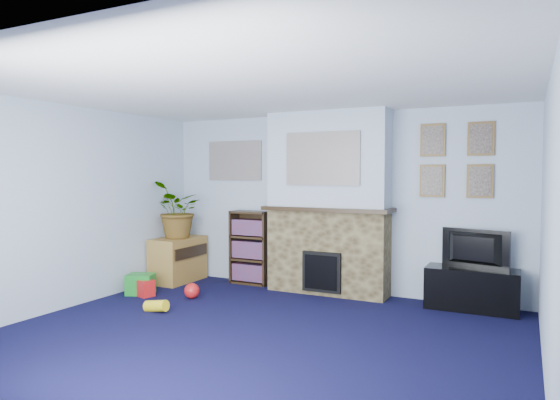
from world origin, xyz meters
The scene contains 26 objects.
floor centered at (0.00, 0.00, 0.00)m, with size 5.00×4.50×0.01m, color black.
ceiling centered at (0.00, 0.00, 2.40)m, with size 5.00×4.50×0.01m, color white.
wall_back centered at (0.00, 2.25, 1.20)m, with size 5.00×0.04×2.40m, color #AABACE.
wall_front centered at (0.00, -2.25, 1.20)m, with size 5.00×0.04×2.40m, color #AABACE.
wall_left centered at (-2.50, 0.00, 1.20)m, with size 0.04×4.50×2.40m, color #AABACE.
wall_right centered at (2.50, 0.00, 1.20)m, with size 0.04×4.50×2.40m, color #AABACE.
chimney_breast centered at (0.00, 2.05, 1.18)m, with size 1.72×0.50×2.40m.
collage_main centered at (0.00, 1.84, 1.78)m, with size 1.00×0.03×0.68m, color gray.
collage_left centered at (-1.55, 2.23, 1.78)m, with size 0.90×0.03×0.58m, color gray.
portrait_tl centered at (1.30, 2.23, 2.00)m, with size 0.30×0.03×0.40m, color brown.
portrait_tr centered at (1.85, 2.23, 2.00)m, with size 0.30×0.03×0.40m, color brown.
portrait_bl centered at (1.30, 2.23, 1.50)m, with size 0.30×0.03×0.40m, color brown.
portrait_br centered at (1.85, 2.23, 1.50)m, with size 0.30×0.03×0.40m, color brown.
tv_stand centered at (1.80, 2.03, 0.23)m, with size 1.03×0.43×0.49m, color black.
television centered at (1.80, 2.05, 0.71)m, with size 0.78×0.10×0.45m, color black.
bookshelf centered at (-1.20, 2.11, 0.50)m, with size 0.58×0.28×1.05m.
sideboard centered at (-2.24, 1.75, 0.35)m, with size 0.46×0.83×0.65m, color olive.
potted_plant centered at (-2.19, 1.70, 1.06)m, with size 0.75×0.65×0.83m, color #26661E.
mantel_clock centered at (0.01, 2.00, 1.22)m, with size 0.11×0.06×0.15m, color gold.
mantel_candle centered at (0.26, 2.00, 1.23)m, with size 0.05×0.05×0.16m, color #B2BFC6.
mantel_teddy centered at (-0.47, 2.00, 1.22)m, with size 0.14×0.14×0.14m, color gray.
mantel_can centered at (0.73, 2.00, 1.21)m, with size 0.06×0.06×0.12m, color red.
green_crate centered at (-2.19, 0.89, 0.14)m, with size 0.33×0.27×0.27m, color #198C26.
toy_ball centered at (-1.44, 1.00, 0.09)m, with size 0.20×0.20×0.20m, color red.
toy_block centered at (-2.04, 0.83, 0.11)m, with size 0.17×0.17×0.21m, color red.
toy_tube centered at (-1.43, 0.31, 0.07)m, with size 0.13×0.13×0.28m, color yellow.
Camera 1 is at (2.35, -4.12, 1.59)m, focal length 32.00 mm.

